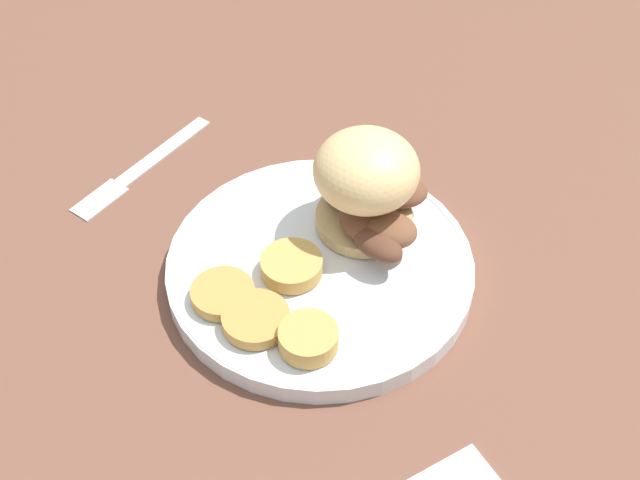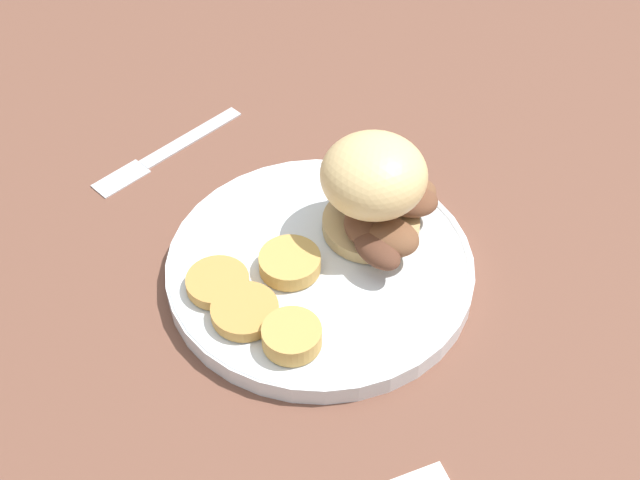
{
  "view_description": "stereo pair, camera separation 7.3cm",
  "coord_description": "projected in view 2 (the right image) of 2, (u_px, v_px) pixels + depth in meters",
  "views": [
    {
      "loc": [
        0.5,
        0.01,
        0.57
      ],
      "look_at": [
        0.0,
        0.0,
        0.04
      ],
      "focal_mm": 50.0,
      "sensor_mm": 36.0,
      "label": 1
    },
    {
      "loc": [
        0.5,
        0.08,
        0.57
      ],
      "look_at": [
        0.0,
        0.0,
        0.04
      ],
      "focal_mm": 50.0,
      "sensor_mm": 36.0,
      "label": 2
    }
  ],
  "objects": [
    {
      "name": "ground_plane",
      "position": [
        320.0,
        276.0,
        0.76
      ],
      "size": [
        4.0,
        4.0,
        0.0
      ],
      "primitive_type": "plane",
      "color": "brown"
    },
    {
      "name": "dinner_plate",
      "position": [
        320.0,
        267.0,
        0.75
      ],
      "size": [
        0.26,
        0.26,
        0.02
      ],
      "color": "white",
      "rests_on": "ground_plane"
    },
    {
      "name": "sandwich",
      "position": [
        377.0,
        192.0,
        0.74
      ],
      "size": [
        0.12,
        0.1,
        0.09
      ],
      "color": "tan",
      "rests_on": "dinner_plate"
    },
    {
      "name": "potato_round_0",
      "position": [
        290.0,
        263.0,
        0.74
      ],
      "size": [
        0.05,
        0.05,
        0.01
      ],
      "primitive_type": "cylinder",
      "color": "tan",
      "rests_on": "dinner_plate"
    },
    {
      "name": "potato_round_1",
      "position": [
        292.0,
        336.0,
        0.68
      ],
      "size": [
        0.05,
        0.05,
        0.02
      ],
      "primitive_type": "cylinder",
      "color": "tan",
      "rests_on": "dinner_plate"
    },
    {
      "name": "potato_round_2",
      "position": [
        245.0,
        311.0,
        0.7
      ],
      "size": [
        0.05,
        0.05,
        0.01
      ],
      "primitive_type": "cylinder",
      "color": "#BC8942",
      "rests_on": "dinner_plate"
    },
    {
      "name": "potato_round_3",
      "position": [
        218.0,
        283.0,
        0.72
      ],
      "size": [
        0.05,
        0.05,
        0.01
      ],
      "primitive_type": "cylinder",
      "color": "#BC8942",
      "rests_on": "dinner_plate"
    },
    {
      "name": "fork",
      "position": [
        168.0,
        151.0,
        0.87
      ],
      "size": [
        0.15,
        0.12,
        0.0
      ],
      "color": "silver",
      "rests_on": "ground_plane"
    }
  ]
}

